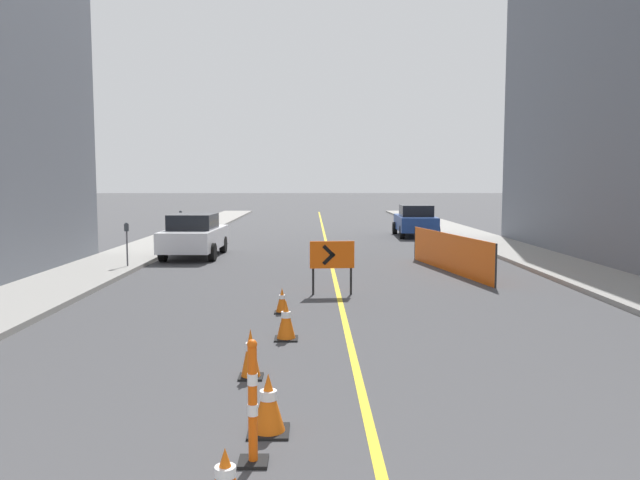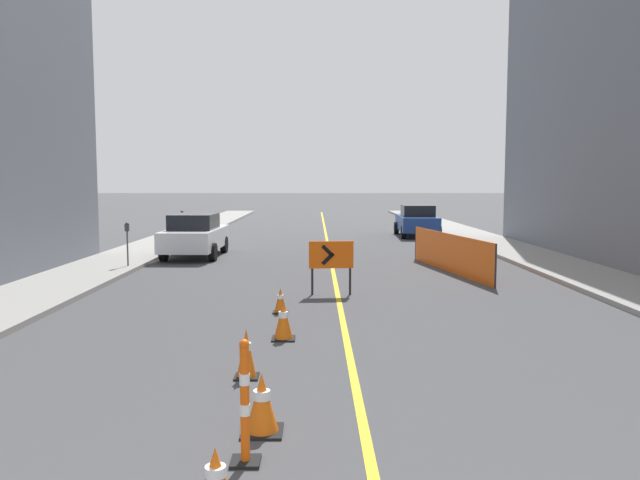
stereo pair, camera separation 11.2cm
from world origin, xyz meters
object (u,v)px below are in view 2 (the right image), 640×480
object	(u,v)px
traffic_cone_third	(262,403)
delineator_post_front	(245,410)
traffic_cone_fourth	(246,353)
parked_car_curb_near	(195,235)
traffic_cone_farthest	(280,301)
parked_car_curb_mid	(417,221)
traffic_cone_fifth	(283,320)
arrow_barricade_primary	(331,257)
parking_meter_far_curb	(182,220)
parking_meter_near_curb	(127,235)

from	to	relation	value
traffic_cone_third	delineator_post_front	distance (m)	0.79
traffic_cone_fourth	parked_car_curb_near	world-z (taller)	parked_car_curb_near
traffic_cone_farthest	parked_car_curb_mid	distance (m)	19.28
traffic_cone_fifth	traffic_cone_farthest	bearing A→B (deg)	94.52
traffic_cone_third	arrow_barricade_primary	world-z (taller)	arrow_barricade_primary
traffic_cone_farthest	parking_meter_far_curb	bearing A→B (deg)	109.53
traffic_cone_fourth	delineator_post_front	size ratio (longest dim) A/B	0.57
traffic_cone_farthest	parking_meter_near_curb	distance (m)	8.30
parked_car_curb_near	parking_meter_near_curb	world-z (taller)	parked_car_curb_near
traffic_cone_fifth	parking_meter_near_curb	bearing A→B (deg)	121.50
delineator_post_front	arrow_barricade_primary	distance (m)	9.23
traffic_cone_farthest	parked_car_curb_near	bearing A→B (deg)	110.48
delineator_post_front	traffic_cone_fifth	bearing A→B (deg)	88.51
traffic_cone_fifth	traffic_cone_third	bearing A→B (deg)	-90.38
traffic_cone_fourth	parked_car_curb_mid	distance (m)	23.53
traffic_cone_farthest	arrow_barricade_primary	bearing A→B (deg)	62.14
traffic_cone_farthest	arrow_barricade_primary	distance (m)	2.49
arrow_barricade_primary	parked_car_curb_mid	size ratio (longest dim) A/B	0.30
traffic_cone_farthest	parked_car_curb_mid	bearing A→B (deg)	72.31
parking_meter_far_curb	delineator_post_front	bearing A→B (deg)	-76.45
traffic_cone_farthest	parking_meter_far_curb	world-z (taller)	parking_meter_far_curb
delineator_post_front	parking_meter_far_curb	xyz separation A→B (m)	(-5.19, 21.54, 0.55)
parked_car_curb_near	parked_car_curb_mid	distance (m)	12.78
traffic_cone_third	parked_car_curb_near	size ratio (longest dim) A/B	0.15
arrow_barricade_primary	parked_car_curb_mid	world-z (taller)	parked_car_curb_mid
traffic_cone_third	parking_meter_near_curb	world-z (taller)	parking_meter_near_curb
traffic_cone_third	parking_meter_far_curb	size ratio (longest dim) A/B	0.49
parked_car_curb_mid	parking_meter_far_curb	size ratio (longest dim) A/B	3.19
traffic_cone_fourth	parked_car_curb_near	distance (m)	14.63
delineator_post_front	parked_car_curb_mid	bearing A→B (deg)	77.13
parking_meter_far_curb	traffic_cone_fourth	bearing A→B (deg)	-75.41
delineator_post_front	parking_meter_far_curb	bearing A→B (deg)	103.55
traffic_cone_fifth	parking_meter_far_curb	bearing A→B (deg)	107.65
parked_car_curb_mid	arrow_barricade_primary	bearing A→B (deg)	-103.81
traffic_cone_third	traffic_cone_farthest	size ratio (longest dim) A/B	1.25
parking_meter_near_curb	delineator_post_front	bearing A→B (deg)	-68.97
arrow_barricade_primary	parking_meter_far_curb	bearing A→B (deg)	112.38
arrow_barricade_primary	traffic_cone_fifth	bearing A→B (deg)	-106.74
delineator_post_front	parked_car_curb_near	xyz separation A→B (m)	(-3.73, 16.90, 0.26)
delineator_post_front	traffic_cone_farthest	bearing A→B (deg)	90.40
parked_car_curb_near	parking_meter_near_curb	size ratio (longest dim) A/B	3.18
parked_car_curb_near	traffic_cone_farthest	bearing A→B (deg)	-67.79
traffic_cone_third	parked_car_curb_near	xyz separation A→B (m)	(-3.83, 16.15, 0.47)
parked_car_curb_mid	parking_meter_near_curb	size ratio (longest dim) A/B	3.19
traffic_cone_fifth	traffic_cone_farthest	distance (m)	2.23
arrow_barricade_primary	parking_meter_near_curb	bearing A→B (deg)	140.79
parked_car_curb_mid	parking_meter_near_curb	distance (m)	16.21
traffic_cone_fourth	parked_car_curb_mid	bearing A→B (deg)	74.99
arrow_barricade_primary	traffic_cone_farthest	bearing A→B (deg)	-122.32
traffic_cone_fourth	traffic_cone_fifth	bearing A→B (deg)	79.09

